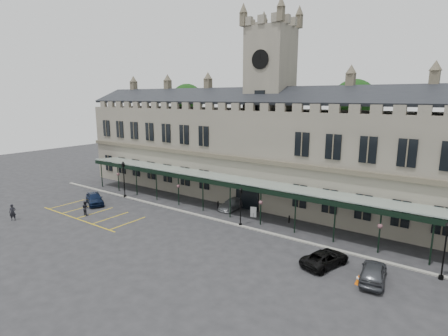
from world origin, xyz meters
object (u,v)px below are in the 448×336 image
Objects in this scene: lamp_post_mid at (241,203)px; car_van at (325,258)px; lamp_post_left at (124,176)px; car_right_a at (373,272)px; car_left_a at (95,198)px; car_taxi at (233,204)px; station_building at (268,152)px; person_a at (13,212)px; lamp_post_right at (445,245)px; clock_tower at (270,101)px; sign_board at (253,212)px; traffic_cone at (359,279)px; person_b at (85,208)px.

lamp_post_mid is 0.95× the size of car_van.
car_right_a is at bearing -6.33° from lamp_post_left.
car_left_a is 1.01× the size of car_taxi.
station_building is 31.87× the size of person_a.
station_building is 23.89m from lamp_post_right.
station_building is at bearing -0.50° from person_a.
person_a is at bearing -128.84° from clock_tower.
clock_tower reaches higher than car_right_a.
clock_tower is 20.21× the size of sign_board.
sign_board is 16.30m from car_right_a.
car_van reaches higher than traffic_cone.
person_b is at bearing -168.59° from lamp_post_right.
station_building reaches higher than car_van.
person_b reaches higher than sign_board.
clock_tower reaches higher than car_left_a.
station_building reaches higher than car_left_a.
lamp_post_right is at bearing -170.70° from person_b.
lamp_post_left is at bearing -147.36° from clock_tower.
car_taxi is (-1.52, -6.00, -12.46)m from clock_tower.
car_taxi is at bearing 132.00° from lamp_post_mid.
lamp_post_left is 1.12× the size of car_van.
clock_tower is 5.76× the size of lamp_post_mid.
station_building is 9.44m from sign_board.
station_building reaches higher than lamp_post_mid.
person_b is (-12.71, -12.02, 0.19)m from car_taxi.
traffic_cone is (32.52, -4.76, -2.63)m from lamp_post_left.
car_van is (29.46, -3.33, -2.38)m from lamp_post_left.
car_van is at bearing -46.68° from station_building.
station_building is at bearing 152.71° from lamp_post_right.
lamp_post_mid is (18.92, 0.14, -0.46)m from lamp_post_left.
person_b reaches higher than car_right_a.
clock_tower reaches higher than lamp_post_right.
car_van is at bearing 154.91° from traffic_cone.
sign_board is 0.27× the size of car_van.
car_left_a is (-19.53, -4.46, -1.78)m from lamp_post_mid.
car_left_a is at bearing -176.00° from sign_board.
station_building is 11.31m from lamp_post_mid.
car_right_a is (0.76, 1.07, 0.36)m from traffic_cone.
sign_board is at bearing -33.66° from car_right_a.
station_building reaches higher than lamp_post_right.
car_van is at bearing -6.44° from lamp_post_left.
station_building is 13.74× the size of car_right_a.
sign_board is at bearing -73.40° from clock_tower.
traffic_cone is 0.41× the size of person_a.
person_b is (2.24, -7.47, -2.17)m from lamp_post_left.
lamp_post_mid reaches higher than car_right_a.
car_left_a is at bearing -147.29° from car_taxi.
clock_tower is at bearing -22.92° from car_left_a.
person_b reaches higher than traffic_cone.
person_b is (4.97, 5.83, -0.10)m from person_a.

